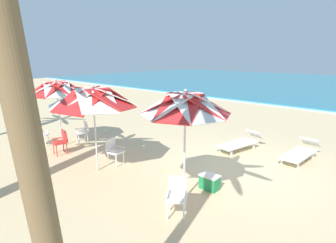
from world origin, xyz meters
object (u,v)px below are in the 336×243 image
plastic_chair_0 (177,194)px  plastic_chair_2 (83,131)px  cooler_box (210,182)px  plastic_chair_3 (61,141)px  sun_lounger_1 (241,142)px  plastic_chair_1 (114,150)px  beach_umbrella_1 (93,99)px  plastic_chair_4 (40,133)px  beach_umbrella_0 (185,105)px  sun_lounger_0 (301,152)px  beach_umbrella_2 (57,89)px

plastic_chair_0 → plastic_chair_2: (-6.12, 1.34, 0.00)m
cooler_box → plastic_chair_0: bearing=-85.5°
plastic_chair_3 → sun_lounger_1: size_ratio=0.39×
plastic_chair_0 → plastic_chair_1: 3.45m
sun_lounger_1 → beach_umbrella_1: bearing=-116.1°
plastic_chair_0 → plastic_chair_1: bearing=166.6°
beach_umbrella_1 → plastic_chair_1: beach_umbrella_1 is taller
beach_umbrella_1 → plastic_chair_3: size_ratio=3.04×
plastic_chair_1 → plastic_chair_4: size_ratio=1.00×
plastic_chair_2 → plastic_chair_3: 1.35m
beach_umbrella_0 → sun_lounger_0: (1.30, 4.70, -2.07)m
beach_umbrella_0 → beach_umbrella_1: (-3.04, -0.46, -0.11)m
plastic_chair_4 → cooler_box: plastic_chair_4 is taller
plastic_chair_0 → beach_umbrella_2: beach_umbrella_2 is taller
beach_umbrella_0 → beach_umbrella_1: beach_umbrella_0 is taller
plastic_chair_0 → sun_lounger_1: size_ratio=0.39×
beach_umbrella_1 → plastic_chair_3: (-2.21, -0.02, -1.75)m
beach_umbrella_1 → beach_umbrella_2: beach_umbrella_1 is taller
plastic_chair_0 → beach_umbrella_2: bearing=175.2°
beach_umbrella_0 → beach_umbrella_2: (-6.08, -0.07, -0.10)m
plastic_chair_4 → cooler_box: size_ratio=1.73×
plastic_chair_0 → cooler_box: bearing=94.5°
beach_umbrella_2 → plastic_chair_4: size_ratio=3.02×
plastic_chair_3 → sun_lounger_0: bearing=38.3°
plastic_chair_2 → sun_lounger_1: bearing=34.7°
plastic_chair_4 → sun_lounger_0: plastic_chair_4 is taller
plastic_chair_4 → sun_lounger_1: size_ratio=0.39×
beach_umbrella_2 → plastic_chair_4: bearing=-139.9°
beach_umbrella_0 → plastic_chair_3: 5.59m
beach_umbrella_1 → plastic_chair_1: size_ratio=3.04×
plastic_chair_1 → plastic_chair_3: same height
beach_umbrella_2 → sun_lounger_0: size_ratio=1.19×
plastic_chair_0 → cooler_box: plastic_chair_0 is taller
beach_umbrella_2 → plastic_chair_2: size_ratio=3.02×
beach_umbrella_0 → beach_umbrella_1: bearing=-171.4°
plastic_chair_2 → plastic_chair_3: same height
beach_umbrella_1 → sun_lounger_0: beach_umbrella_1 is taller
beach_umbrella_1 → plastic_chair_4: (-3.70, -0.16, -1.75)m
plastic_chair_2 → sun_lounger_1: 6.25m
plastic_chair_0 → sun_lounger_0: plastic_chair_0 is taller
plastic_chair_0 → sun_lounger_0: size_ratio=0.40×
beach_umbrella_0 → beach_umbrella_2: 6.08m
plastic_chair_4 → cooler_box: (6.90, 1.49, -0.30)m
beach_umbrella_2 → plastic_chair_4: (-0.65, -0.55, -1.75)m
plastic_chair_1 → beach_umbrella_1: bearing=-87.1°
plastic_chair_0 → sun_lounger_0: bearing=79.2°
plastic_chair_4 → beach_umbrella_0: bearing=5.3°
plastic_chair_0 → sun_lounger_1: (-0.99, 4.90, -0.22)m
beach_umbrella_2 → plastic_chair_1: bearing=5.1°
beach_umbrella_2 → plastic_chair_2: bearing=73.3°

